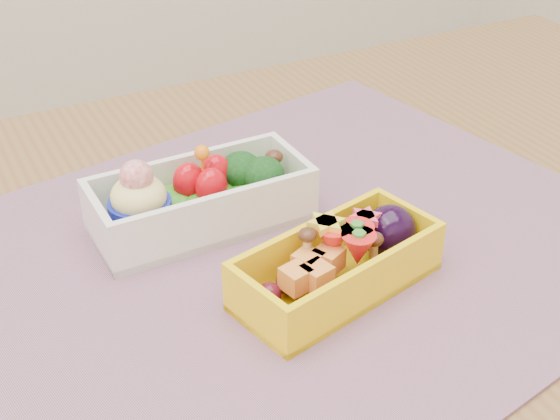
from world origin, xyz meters
name	(u,v)px	position (x,y,z in m)	size (l,w,h in m)	color
table	(320,360)	(0.00, 0.00, 0.65)	(1.20, 0.80, 0.75)	brown
placemat	(275,255)	(-0.03, 0.03, 0.75)	(0.59, 0.45, 0.00)	gray
bento_white	(200,199)	(-0.06, 0.10, 0.78)	(0.18, 0.08, 0.08)	white
bento_yellow	(341,262)	(0.00, -0.03, 0.78)	(0.17, 0.11, 0.05)	yellow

